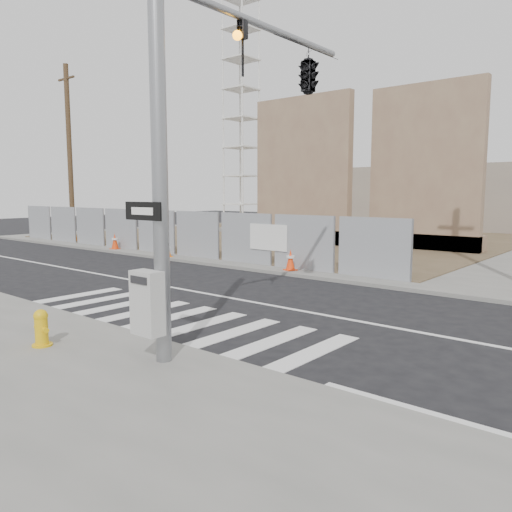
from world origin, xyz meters
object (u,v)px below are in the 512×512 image
Objects in this scene: traffic_cone_d at (290,260)px; crane_tower at (241,105)px; traffic_cone_a at (75,236)px; fire_hydrant at (41,328)px; signal_pole at (267,98)px; traffic_cone_b at (115,241)px; traffic_cone_c at (168,249)px.

crane_tower is at bearing 137.01° from traffic_cone_d.
crane_tower is 25.74× the size of traffic_cone_a.
fire_hydrant is 20.76m from traffic_cone_a.
traffic_cone_d reaches higher than traffic_cone_a.
signal_pole is 8.95× the size of traffic_cone_b.
traffic_cone_d is (10.86, -0.01, -0.01)m from traffic_cone_b.
signal_pole is at bearing 67.70° from fire_hydrant.
signal_pole is at bearing -57.86° from traffic_cone_d.
crane_tower is 28.61m from fire_hydrant.
fire_hydrant is 10.43m from traffic_cone_d.
traffic_cone_d is at bearing 3.03° from traffic_cone_c.
crane_tower is 23.75× the size of traffic_cone_d.
signal_pole is at bearing -47.43° from crane_tower.
fire_hydrant is 0.90× the size of traffic_cone_d.
traffic_cone_a is 0.90× the size of traffic_cone_b.
traffic_cone_c is 6.42m from traffic_cone_d.
traffic_cone_a reaches higher than fire_hydrant.
traffic_cone_c is at bearing -6.49° from traffic_cone_a.
crane_tower reaches higher than traffic_cone_b.
fire_hydrant is (15.15, -22.71, -8.56)m from crane_tower.
signal_pole reaches higher than traffic_cone_d.
traffic_cone_a is 1.05× the size of traffic_cone_c.
traffic_cone_a is (-19.95, 7.33, -4.32)m from signal_pole.
signal_pole is at bearing -20.18° from traffic_cone_a.
signal_pole reaches higher than traffic_cone_a.
crane_tower is 14.71m from traffic_cone_a.
traffic_cone_b is 1.02× the size of traffic_cone_d.
traffic_cone_a is at bearing 171.74° from traffic_cone_b.
traffic_cone_b is at bearing -8.26° from traffic_cone_a.
traffic_cone_a is (-2.46, -11.71, -8.56)m from crane_tower.
fire_hydrant is 0.97× the size of traffic_cone_a.
traffic_cone_d is (-4.15, 6.60, -4.29)m from signal_pole.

